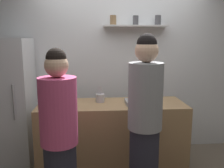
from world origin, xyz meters
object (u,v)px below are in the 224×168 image
object	(u,v)px
baking_pan	(139,102)
wine_bottle_dark_glass	(69,94)
person_grey_hoodie	(145,123)
utensil_holder	(100,98)
person_pink_top	(59,139)
wine_bottle_amber_glass	(44,96)
water_bottle_plastic	(69,101)
refrigerator	(9,103)

from	to	relation	value
baking_pan	wine_bottle_dark_glass	size ratio (longest dim) A/B	1.00
person_grey_hoodie	utensil_holder	bearing A→B (deg)	34.17
person_pink_top	wine_bottle_amber_glass	bearing A→B (deg)	77.30
wine_bottle_amber_glass	water_bottle_plastic	size ratio (longest dim) A/B	1.40
person_pink_top	baking_pan	bearing A→B (deg)	10.30
wine_bottle_dark_glass	person_pink_top	size ratio (longest dim) A/B	0.21
utensil_holder	person_grey_hoodie	bearing A→B (deg)	-61.28
person_pink_top	person_grey_hoodie	size ratio (longest dim) A/B	0.93
utensil_holder	wine_bottle_dark_glass	distance (m)	0.40
wine_bottle_dark_glass	person_pink_top	distance (m)	0.90
refrigerator	utensil_holder	bearing A→B (deg)	-10.97
refrigerator	baking_pan	bearing A→B (deg)	-12.25
person_grey_hoodie	baking_pan	bearing A→B (deg)	-0.12
water_bottle_plastic	person_grey_hoodie	size ratio (longest dim) A/B	0.12
refrigerator	baking_pan	size ratio (longest dim) A/B	5.06
baking_pan	water_bottle_plastic	world-z (taller)	water_bottle_plastic
baking_pan	person_pink_top	bearing A→B (deg)	-137.94
wine_bottle_dark_glass	refrigerator	bearing A→B (deg)	160.29
refrigerator	wine_bottle_dark_glass	world-z (taller)	refrigerator
utensil_holder	wine_bottle_dark_glass	world-z (taller)	wine_bottle_dark_glass
refrigerator	utensil_holder	xyz separation A→B (m)	(1.23, -0.24, 0.10)
water_bottle_plastic	person_pink_top	xyz separation A→B (m)	(-0.03, -0.63, -0.20)
water_bottle_plastic	person_pink_top	bearing A→B (deg)	-92.87
wine_bottle_dark_glass	utensil_holder	bearing A→B (deg)	9.49
water_bottle_plastic	person_grey_hoodie	xyz separation A→B (m)	(0.79, -0.47, -0.12)
person_pink_top	person_grey_hoodie	bearing A→B (deg)	-20.70
wine_bottle_amber_glass	person_pink_top	world-z (taller)	person_pink_top
refrigerator	wine_bottle_amber_glass	world-z (taller)	refrigerator
utensil_holder	water_bottle_plastic	bearing A→B (deg)	-140.77
refrigerator	wine_bottle_amber_glass	bearing A→B (deg)	-31.67
baking_pan	wine_bottle_amber_glass	distance (m)	1.18
baking_pan	wine_bottle_amber_glass	size ratio (longest dim) A/B	1.12
utensil_holder	water_bottle_plastic	world-z (taller)	water_bottle_plastic
baking_pan	person_grey_hoodie	size ratio (longest dim) A/B	0.19
utensil_holder	wine_bottle_amber_glass	world-z (taller)	wine_bottle_amber_glass
person_pink_top	utensil_holder	bearing A→B (deg)	35.03
wine_bottle_amber_glass	person_pink_top	bearing A→B (deg)	-70.95
baking_pan	wine_bottle_dark_glass	bearing A→B (deg)	175.43
utensil_holder	wine_bottle_amber_glass	distance (m)	0.70
refrigerator	person_pink_top	size ratio (longest dim) A/B	1.05
refrigerator	baking_pan	world-z (taller)	refrigerator
person_grey_hoodie	refrigerator	bearing A→B (deg)	64.02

